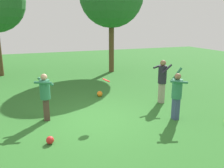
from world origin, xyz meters
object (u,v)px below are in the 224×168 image
Objects in this scene: person_bystander at (162,78)px; person_catcher at (45,93)px; person_thrower at (177,92)px; ball_red at (50,140)px; ball_orange at (100,94)px; frisbee at (106,80)px.

person_catcher is at bearing -13.68° from person_bystander.
person_bystander is at bearing -83.84° from person_thrower.
person_thrower is at bearing 58.05° from person_bystander.
ball_red is (-0.11, -1.73, -0.85)m from person_catcher.
ball_red is at bearing 6.12° from person_bystander.
ball_orange is at bearing -54.41° from person_bystander.
person_bystander is 2.80m from frisbee.
person_bystander reaches higher than person_thrower.
frisbee is 2.81m from ball_orange.
frisbee is at bearing 0.00° from person_catcher.
frisbee is 1.12× the size of ball_orange.
frisbee is at bearing -0.00° from person_bystander.
frisbee reaches higher than ball_orange.
person_thrower is at bearing 2.74° from ball_red.
person_bystander is at bearing 21.40° from ball_red.
ball_red is 4.44m from ball_orange.
ball_orange is (-1.62, 3.38, -0.83)m from person_thrower.
person_catcher is 4.64m from person_bystander.
person_catcher is at bearing 162.78° from frisbee.
person_catcher is 3.23m from ball_orange.
person_thrower is 1.10× the size of person_catcher.
person_catcher is at bearing 2.60° from person_thrower.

